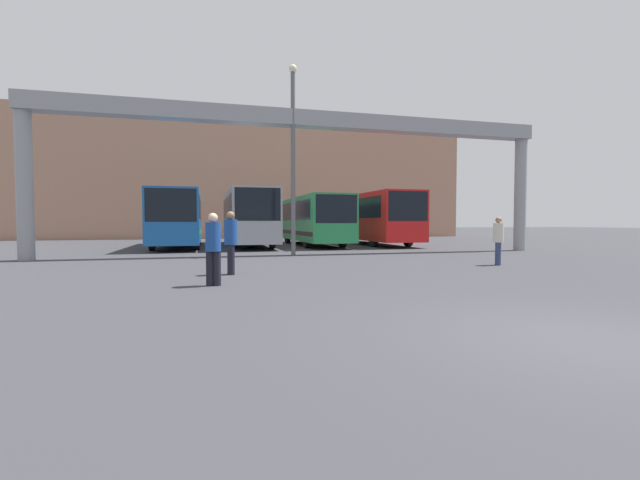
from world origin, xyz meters
The scene contains 11 objects.
ground_plane centered at (0.00, 0.00, 0.00)m, with size 200.00×200.00×0.00m, color #38383D.
building_backdrop centered at (0.00, 41.59, 5.66)m, with size 41.88×12.00×11.32m.
overhead_gantry centered at (0.00, 14.78, 5.38)m, with size 23.44×0.80×6.51m.
bus_slot_0 centered at (-6.22, 22.41, 1.85)m, with size 2.60×10.23×3.22m.
bus_slot_1 centered at (-2.07, 22.96, 1.92)m, with size 2.54×11.34×3.34m.
bus_slot_2 centered at (2.07, 22.65, 1.76)m, with size 2.51×10.70×3.06m.
bus_slot_3 centered at (6.22, 22.39, 1.91)m, with size 2.63×10.19×3.32m.
pedestrian_far_center centered at (-3.94, 8.15, 0.96)m, with size 0.38×0.38×1.81m.
pedestrian_mid_left centered at (5.22, 8.45, 0.89)m, with size 0.35×0.35×1.68m.
pedestrian_mid_right centered at (-4.46, 6.06, 0.91)m, with size 0.36×0.36×1.72m.
lamp_post centered at (-0.84, 14.47, 4.58)m, with size 0.36×0.36×8.44m.
Camera 1 is at (-4.63, -4.30, 1.51)m, focal length 24.00 mm.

